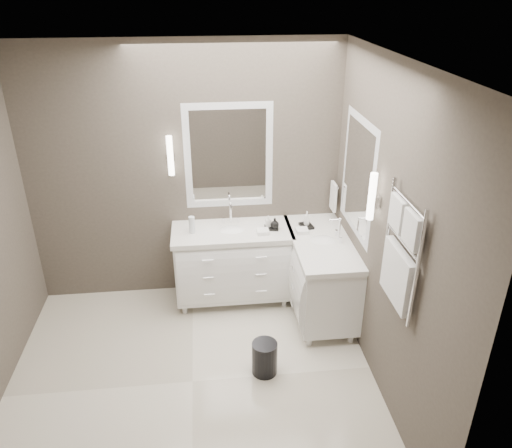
{
  "coord_description": "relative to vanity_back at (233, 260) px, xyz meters",
  "views": [
    {
      "loc": [
        0.19,
        -3.34,
        3.19
      ],
      "look_at": [
        0.64,
        0.7,
        1.16
      ],
      "focal_mm": 35.0,
      "sensor_mm": 36.0,
      "label": 1
    }
  ],
  "objects": [
    {
      "name": "soap_bottle_c",
      "position": [
        0.77,
        -0.02,
        0.46
      ],
      "size": [
        0.06,
        0.06,
        0.15
      ],
      "primitive_type": "imported",
      "rotation": [
        0.0,
        0.0,
        -0.07
      ],
      "color": "white",
      "rests_on": "amenity_tray_right"
    },
    {
      "name": "vanity_right",
      "position": [
        0.88,
        -0.33,
        0.0
      ],
      "size": [
        0.59,
        1.24,
        0.97
      ],
      "color": "white",
      "rests_on": "floor"
    },
    {
      "name": "soap_bottle_b",
      "position": [
        0.44,
        -0.06,
        0.44
      ],
      "size": [
        0.1,
        0.1,
        0.11
      ],
      "primitive_type": "imported",
      "rotation": [
        0.0,
        0.0,
        -0.13
      ],
      "color": "black",
      "rests_on": "amenity_tray_back"
    },
    {
      "name": "waste_bin",
      "position": [
        0.19,
        -1.17,
        -0.33
      ],
      "size": [
        0.29,
        0.29,
        0.32
      ],
      "primitive_type": "cylinder",
      "rotation": [
        0.0,
        0.0,
        0.36
      ],
      "color": "black",
      "rests_on": "floor"
    },
    {
      "name": "amenity_tray_back",
      "position": [
        0.41,
        -0.03,
        0.38
      ],
      "size": [
        0.16,
        0.13,
        0.02
      ],
      "primitive_type": "cube",
      "rotation": [
        0.0,
        0.0,
        -0.16
      ],
      "color": "black",
      "rests_on": "vanity_back"
    },
    {
      "name": "sconce_right",
      "position": [
        1.08,
        -1.01,
        1.11
      ],
      "size": [
        0.06,
        0.06,
        0.4
      ],
      "color": "white",
      "rests_on": "wall_right"
    },
    {
      "name": "towel_bar_corner",
      "position": [
        1.09,
        0.13,
        0.63
      ],
      "size": [
        0.03,
        0.22,
        0.3
      ],
      "color": "white",
      "rests_on": "wall_right"
    },
    {
      "name": "ceiling",
      "position": [
        -0.45,
        -1.23,
        2.22
      ],
      "size": [
        3.2,
        3.0,
        0.01
      ],
      "primitive_type": "cube",
      "color": "white",
      "rests_on": "wall_back"
    },
    {
      "name": "mirror_right",
      "position": [
        1.14,
        -0.43,
        1.06
      ],
      "size": [
        0.02,
        0.9,
        1.1
      ],
      "color": "white",
      "rests_on": "wall_right"
    },
    {
      "name": "mirror_back",
      "position": [
        -0.0,
        0.26,
        1.06
      ],
      "size": [
        0.9,
        0.02,
        1.1
      ],
      "color": "white",
      "rests_on": "wall_back"
    },
    {
      "name": "vanity_back",
      "position": [
        0.0,
        0.0,
        0.0
      ],
      "size": [
        1.24,
        0.59,
        0.97
      ],
      "color": "white",
      "rests_on": "floor"
    },
    {
      "name": "water_bottle",
      "position": [
        -0.41,
        -0.02,
        0.45
      ],
      "size": [
        0.07,
        0.07,
        0.18
      ],
      "primitive_type": "cylinder",
      "rotation": [
        0.0,
        0.0,
        0.17
      ],
      "color": "silver",
      "rests_on": "vanity_back"
    },
    {
      "name": "amenity_tray_right",
      "position": [
        0.77,
        -0.02,
        0.38
      ],
      "size": [
        0.15,
        0.18,
        0.02
      ],
      "primitive_type": "cube",
      "rotation": [
        0.0,
        0.0,
        0.19
      ],
      "color": "black",
      "rests_on": "vanity_right"
    },
    {
      "name": "sconce_back",
      "position": [
        -0.58,
        0.2,
        1.11
      ],
      "size": [
        0.06,
        0.06,
        0.4
      ],
      "color": "white",
      "rests_on": "wall_back"
    },
    {
      "name": "towel_ladder",
      "position": [
        1.1,
        -1.63,
        0.91
      ],
      "size": [
        0.06,
        0.58,
        0.9
      ],
      "color": "white",
      "rests_on": "wall_right"
    },
    {
      "name": "wall_back",
      "position": [
        -0.45,
        0.28,
        0.86
      ],
      "size": [
        3.2,
        0.01,
        2.7
      ],
      "primitive_type": "cube",
      "color": "#4B433C",
      "rests_on": "floor"
    },
    {
      "name": "wall_right",
      "position": [
        1.15,
        -1.23,
        0.86
      ],
      "size": [
        0.01,
        3.0,
        2.7
      ],
      "primitive_type": "cube",
      "color": "#4B433C",
      "rests_on": "floor"
    },
    {
      "name": "soap_bottle_a",
      "position": [
        0.38,
        -0.01,
        0.45
      ],
      "size": [
        0.06,
        0.06,
        0.12
      ],
      "primitive_type": "imported",
      "rotation": [
        0.0,
        0.0,
        0.11
      ],
      "color": "white",
      "rests_on": "amenity_tray_back"
    },
    {
      "name": "floor",
      "position": [
        -0.45,
        -1.23,
        -0.49
      ],
      "size": [
        3.2,
        3.0,
        0.01
      ],
      "primitive_type": "cube",
      "color": "silver",
      "rests_on": "ground"
    },
    {
      "name": "wall_front",
      "position": [
        -0.45,
        -2.73,
        0.86
      ],
      "size": [
        3.2,
        0.01,
        2.7
      ],
      "primitive_type": "cube",
      "color": "#4B433C",
      "rests_on": "floor"
    }
  ]
}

